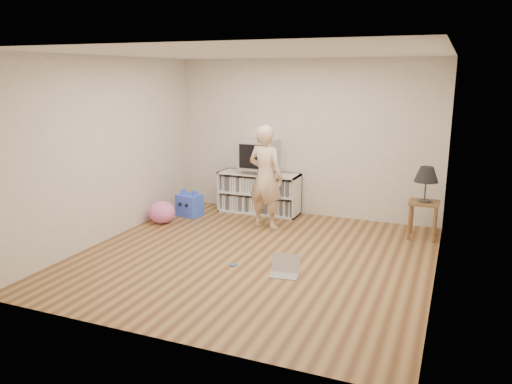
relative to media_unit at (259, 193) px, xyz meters
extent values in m
plane|color=brown|center=(0.74, -2.04, -0.35)|extent=(4.50, 4.50, 0.00)
cube|color=beige|center=(0.74, 0.21, 0.95)|extent=(4.50, 0.02, 2.60)
cube|color=beige|center=(0.74, -4.29, 0.95)|extent=(4.50, 0.02, 2.60)
cube|color=beige|center=(-1.51, -2.04, 0.95)|extent=(0.02, 4.50, 2.60)
cube|color=beige|center=(2.99, -2.04, 0.95)|extent=(0.02, 4.50, 2.60)
cube|color=white|center=(0.74, -2.04, 2.25)|extent=(4.50, 4.50, 0.01)
cube|color=white|center=(0.00, 0.19, 0.00)|extent=(1.40, 0.03, 0.70)
cube|color=white|center=(-0.69, -0.02, 0.00)|extent=(0.03, 0.45, 0.70)
cube|color=white|center=(0.68, -0.02, 0.00)|extent=(0.03, 0.45, 0.70)
cube|color=white|center=(0.00, -0.02, -0.33)|extent=(1.40, 0.45, 0.03)
cube|color=white|center=(0.00, -0.02, 0.00)|extent=(1.34, 0.45, 0.03)
cube|color=white|center=(0.00, -0.02, 0.33)|extent=(1.40, 0.45, 0.03)
cube|color=silver|center=(0.00, -0.02, 0.00)|extent=(1.26, 0.36, 0.64)
cube|color=gray|center=(0.00, -0.02, 0.39)|extent=(0.45, 0.35, 0.07)
cube|color=#A4A4A9|center=(0.00, -0.02, 0.67)|extent=(0.60, 0.52, 0.50)
cube|color=black|center=(0.00, -0.28, 0.67)|extent=(0.50, 0.01, 0.40)
cylinder|color=brown|center=(2.56, -0.56, -0.09)|extent=(0.04, 0.04, 0.52)
cylinder|color=brown|center=(2.90, -0.56, -0.09)|extent=(0.04, 0.04, 0.52)
cylinder|color=brown|center=(2.56, -0.22, -0.09)|extent=(0.04, 0.04, 0.52)
cylinder|color=brown|center=(2.90, -0.22, -0.09)|extent=(0.04, 0.04, 0.52)
cube|color=brown|center=(2.73, -0.39, 0.19)|extent=(0.42, 0.42, 0.03)
cylinder|color=#333333|center=(2.73, -0.39, 0.21)|extent=(0.18, 0.18, 0.02)
cylinder|color=#333333|center=(2.73, -0.39, 0.39)|extent=(0.02, 0.02, 0.32)
imported|color=beige|center=(0.42, -0.79, 0.46)|extent=(0.66, 0.50, 1.61)
cube|color=silver|center=(1.32, -2.48, -0.34)|extent=(0.37, 0.28, 0.02)
cube|color=silver|center=(1.30, -2.37, -0.23)|extent=(0.34, 0.11, 0.22)
cube|color=black|center=(1.30, -2.37, -0.23)|extent=(0.30, 0.09, 0.18)
cube|color=#3F57A9|center=(0.62, -2.42, -0.34)|extent=(0.07, 0.10, 0.02)
cube|color=#3357FF|center=(-1.02, -0.64, -0.17)|extent=(0.44, 0.37, 0.36)
cylinder|color=#3357FF|center=(-1.14, -0.62, 0.05)|extent=(0.09, 0.09, 0.08)
cylinder|color=#3357FF|center=(-0.90, -0.67, 0.05)|extent=(0.09, 0.09, 0.08)
sphere|color=black|center=(-1.12, -0.78, -0.13)|extent=(0.06, 0.06, 0.06)
sphere|color=black|center=(-0.98, -0.81, -0.13)|extent=(0.06, 0.06, 0.06)
ellipsoid|color=pink|center=(-1.21, -1.19, -0.17)|extent=(0.44, 0.44, 0.36)
camera|label=1|loc=(3.12, -7.76, 2.02)|focal=35.00mm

